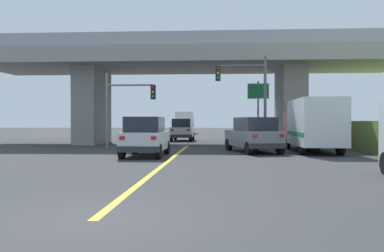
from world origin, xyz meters
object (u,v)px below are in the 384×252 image
suv_crossing (254,135)px  traffic_signal_nearside (249,90)px  semi_truck_distant (185,122)px  suv_lead (146,137)px  box_truck (313,125)px  traffic_signal_farside (125,101)px  sedan_oncoming (182,130)px  highway_sign (258,98)px

suv_crossing → traffic_signal_nearside: traffic_signal_nearside is taller
semi_truck_distant → traffic_signal_nearside: bearing=-78.7°
suv_lead → semi_truck_distant: 39.90m
suv_lead → box_truck: box_truck is taller
suv_lead → box_truck: (9.16, 3.55, 0.59)m
box_truck → traffic_signal_farside: (-11.73, 2.96, 1.54)m
suv_crossing → box_truck: box_truck is taller
suv_crossing → traffic_signal_farside: bearing=142.5°
traffic_signal_nearside → traffic_signal_farside: (-8.19, 0.85, -0.67)m
box_truck → traffic_signal_nearside: 4.68m
suv_lead → sedan_oncoming: bearing=88.7°
traffic_signal_nearside → semi_truck_distant: traffic_signal_nearside is taller
sedan_oncoming → suv_crossing: bearing=-69.2°
highway_sign → suv_lead: bearing=-123.7°
suv_lead → traffic_signal_farside: 7.32m
traffic_signal_nearside → semi_truck_distant: bearing=101.3°
semi_truck_distant → box_truck: bearing=-74.1°
traffic_signal_farside → semi_truck_distant: (1.36, 33.36, -1.50)m
traffic_signal_farside → highway_sign: traffic_signal_farside is taller
suv_lead → traffic_signal_nearside: (5.62, 5.67, 2.80)m
traffic_signal_nearside → highway_sign: traffic_signal_nearside is taller
suv_lead → traffic_signal_farside: bearing=111.5°
suv_lead → suv_crossing: same height
box_truck → highway_sign: (-2.54, 6.37, 1.88)m
sedan_oncoming → traffic_signal_farside: traffic_signal_farside is taller
box_truck → highway_sign: 7.12m
traffic_signal_farside → suv_lead: bearing=-68.5°
sedan_oncoming → semi_truck_distant: bearing=94.0°
highway_sign → traffic_signal_farside: bearing=-159.6°
sedan_oncoming → traffic_signal_farside: 11.25m
semi_truck_distant → highway_sign: bearing=-75.4°
box_truck → traffic_signal_farside: bearing=165.8°
highway_sign → sedan_oncoming: bearing=130.7°
highway_sign → suv_crossing: bearing=-97.6°
traffic_signal_farside → highway_sign: size_ratio=1.06×
traffic_signal_farside → highway_sign: (9.18, 3.41, 0.35)m
traffic_signal_farside → box_truck: bearing=-14.2°
sedan_oncoming → semi_truck_distant: semi_truck_distant is taller
box_truck → suv_crossing: bearing=-173.5°
suv_crossing → sedan_oncoming: same height
box_truck → semi_truck_distant: bearing=105.9°
traffic_signal_nearside → box_truck: bearing=-30.9°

